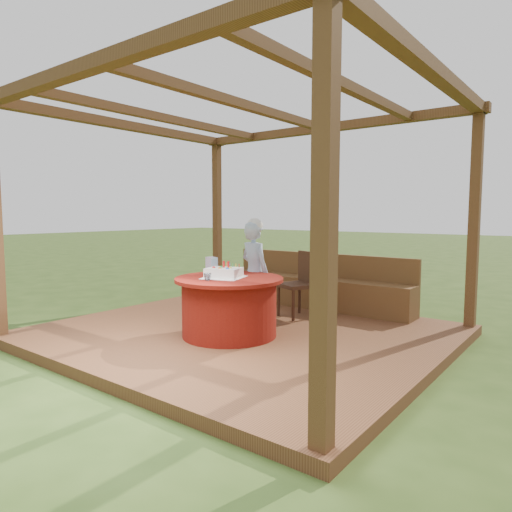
{
  "coord_description": "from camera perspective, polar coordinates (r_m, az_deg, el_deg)",
  "views": [
    {
      "loc": [
        3.41,
        -4.2,
        1.53
      ],
      "look_at": [
        0.0,
        0.25,
        1.0
      ],
      "focal_mm": 32.0,
      "sensor_mm": 36.0,
      "label": 1
    }
  ],
  "objects": [
    {
      "name": "drinking_glass",
      "position": [
        5.01,
        -6.09,
        -2.61
      ],
      "size": [
        0.1,
        0.1,
        0.08
      ],
      "primitive_type": "imported",
      "rotation": [
        0.0,
        0.0,
        -0.14
      ],
      "color": "silver",
      "rests_on": "table"
    },
    {
      "name": "elderly_woman",
      "position": [
        5.78,
        -0.17,
        -1.87
      ],
      "size": [
        0.54,
        0.43,
        1.35
      ],
      "color": "#8CB0D0",
      "rests_on": "deck"
    },
    {
      "name": "bench",
      "position": [
        6.93,
        7.43,
        -4.15
      ],
      "size": [
        3.0,
        0.42,
        0.8
      ],
      "color": "brown",
      "rests_on": "deck"
    },
    {
      "name": "pergola",
      "position": [
        5.48,
        -1.64,
        14.6
      ],
      "size": [
        4.5,
        4.0,
        2.72
      ],
      "color": "brown",
      "rests_on": "deck"
    },
    {
      "name": "ground",
      "position": [
        5.63,
        -1.58,
        -10.38
      ],
      "size": [
        60.0,
        60.0,
        0.0
      ],
      "primitive_type": "plane",
      "color": "#2C4416",
      "rests_on": "ground"
    },
    {
      "name": "gift_bag",
      "position": [
        5.54,
        -5.57,
        -1.19
      ],
      "size": [
        0.16,
        0.13,
        0.2
      ],
      "primitive_type": "cube",
      "rotation": [
        0.0,
        0.0,
        -0.32
      ],
      "color": "#C27EA3",
      "rests_on": "table"
    },
    {
      "name": "table",
      "position": [
        5.27,
        -3.35,
        -6.28
      ],
      "size": [
        1.24,
        1.24,
        0.68
      ],
      "color": "maroon",
      "rests_on": "deck"
    },
    {
      "name": "deck",
      "position": [
        5.61,
        -1.58,
        -9.79
      ],
      "size": [
        4.5,
        4.0,
        0.12
      ],
      "primitive_type": "cube",
      "color": "brown",
      "rests_on": "ground"
    },
    {
      "name": "birthday_cake",
      "position": [
        5.2,
        -4.05,
        -2.1
      ],
      "size": [
        0.54,
        0.54,
        0.19
      ],
      "color": "white",
      "rests_on": "table"
    },
    {
      "name": "chair",
      "position": [
        6.24,
        5.67,
        -3.08
      ],
      "size": [
        0.57,
        0.57,
        0.89
      ],
      "color": "#3D2213",
      "rests_on": "deck"
    }
  ]
}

